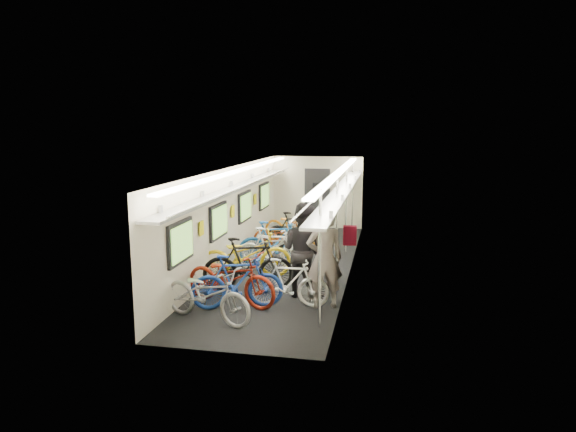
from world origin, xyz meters
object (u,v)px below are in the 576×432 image
at_px(bicycle_1, 237,282).
at_px(backpack, 350,235).
at_px(passenger_mid, 303,250).
at_px(passenger_near, 324,258).
at_px(bicycle_0, 207,294).

xyz_separation_m(bicycle_1, backpack, (2.00, 1.01, 0.76)).
xyz_separation_m(passenger_mid, backpack, (0.93, 0.06, 0.33)).
xyz_separation_m(bicycle_1, passenger_near, (1.59, 0.40, 0.43)).
bearing_deg(bicycle_1, bicycle_0, 135.12).
xyz_separation_m(bicycle_0, backpack, (2.34, 1.71, 0.79)).
bearing_deg(passenger_near, backpack, -141.26).
bearing_deg(backpack, passenger_near, -129.87).
distance_m(passenger_mid, backpack, 0.98).
xyz_separation_m(bicycle_1, passenger_mid, (1.08, 0.96, 0.43)).
bearing_deg(bicycle_0, backpack, -33.63).
relative_size(bicycle_1, backpack, 4.59).
distance_m(bicycle_0, passenger_near, 2.26).
distance_m(passenger_near, passenger_mid, 0.75).
bearing_deg(passenger_near, bicycle_1, -2.73).
distance_m(bicycle_1, backpack, 2.37).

